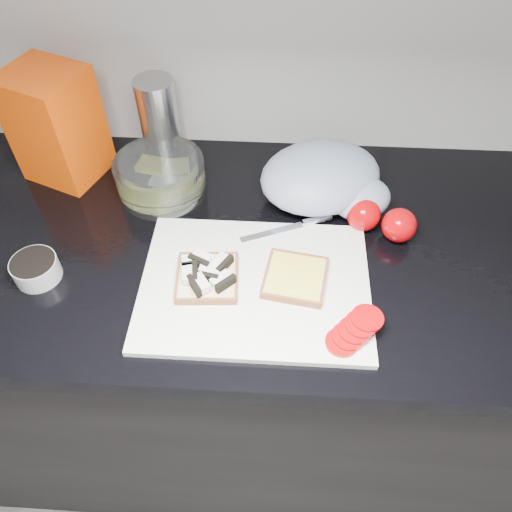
{
  "coord_description": "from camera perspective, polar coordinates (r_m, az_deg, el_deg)",
  "views": [
    {
      "loc": [
        0.13,
        0.55,
        1.6
      ],
      "look_at": [
        0.1,
        1.11,
        0.95
      ],
      "focal_mm": 35.0,
      "sensor_mm": 36.0,
      "label": 1
    }
  ],
  "objects": [
    {
      "name": "steel_canister",
      "position": [
        1.1,
        -10.95,
        14.74
      ],
      "size": [
        0.08,
        0.08,
        0.19
      ],
      "primitive_type": "cylinder",
      "color": "#AAAAAF",
      "rests_on": "countertop"
    },
    {
      "name": "bread_bag",
      "position": [
        1.11,
        -21.86,
        13.71
      ],
      "size": [
        0.18,
        0.18,
        0.23
      ],
      "primitive_type": "cube",
      "rotation": [
        0.0,
        0.0,
        -0.38
      ],
      "color": "#F05604",
      "rests_on": "countertop"
    },
    {
      "name": "tub_lid",
      "position": [
        1.04,
        -9.53,
        6.1
      ],
      "size": [
        0.1,
        0.1,
        0.01
      ],
      "primitive_type": "cylinder",
      "rotation": [
        0.0,
        0.0,
        0.18
      ],
      "color": "silver",
      "rests_on": "countertop"
    },
    {
      "name": "grocery_bag",
      "position": [
        1.01,
        8.01,
        8.64
      ],
      "size": [
        0.3,
        0.27,
        0.11
      ],
      "rotation": [
        0.0,
        0.0,
        0.38
      ],
      "color": "#929FB3",
      "rests_on": "countertop"
    },
    {
      "name": "whole_tomatoes",
      "position": [
        0.98,
        14.11,
        4.04
      ],
      "size": [
        0.13,
        0.09,
        0.07
      ],
      "rotation": [
        0.0,
        0.0,
        -0.06
      ],
      "color": "#B40408",
      "rests_on": "countertop"
    },
    {
      "name": "base_cabinet",
      "position": [
        1.35,
        -4.05,
        -11.31
      ],
      "size": [
        3.5,
        0.6,
        0.86
      ],
      "primitive_type": "cube",
      "color": "black",
      "rests_on": "ground"
    },
    {
      "name": "glass_bowl",
      "position": [
        1.05,
        -10.83,
        8.89
      ],
      "size": [
        0.18,
        0.18,
        0.08
      ],
      "rotation": [
        0.0,
        0.0,
        -0.19
      ],
      "color": "silver",
      "rests_on": "countertop"
    },
    {
      "name": "knife",
      "position": [
        0.97,
        4.84,
        3.55
      ],
      "size": [
        0.18,
        0.08,
        0.01
      ],
      "rotation": [
        0.0,
        0.0,
        0.4
      ],
      "color": "silver",
      "rests_on": "cutting_board"
    },
    {
      "name": "cutting_board",
      "position": [
        0.88,
        -0.12,
        -3.35
      ],
      "size": [
        0.4,
        0.3,
        0.01
      ],
      "primitive_type": "cube",
      "color": "white",
      "rests_on": "countertop"
    },
    {
      "name": "bread_left",
      "position": [
        0.87,
        -5.65,
        -2.27
      ],
      "size": [
        0.12,
        0.12,
        0.03
      ],
      "rotation": [
        0.0,
        0.0,
        0.07
      ],
      "color": "#F9E2AF",
      "rests_on": "cutting_board"
    },
    {
      "name": "seed_tub",
      "position": [
        0.96,
        -23.89,
        -1.27
      ],
      "size": [
        0.08,
        0.08,
        0.04
      ],
      "color": "#9DA2A2",
      "rests_on": "countertop"
    },
    {
      "name": "bread_right",
      "position": [
        0.87,
        4.51,
        -2.47
      ],
      "size": [
        0.13,
        0.13,
        0.02
      ],
      "rotation": [
        0.0,
        0.0,
        -0.16
      ],
      "color": "#F9E2AF",
      "rests_on": "cutting_board"
    },
    {
      "name": "tomato_slices",
      "position": [
        0.82,
        11.19,
        -8.32
      ],
      "size": [
        0.11,
        0.1,
        0.02
      ],
      "rotation": [
        0.0,
        0.0,
        0.28
      ],
      "color": "#B40408",
      "rests_on": "cutting_board"
    },
    {
      "name": "countertop",
      "position": [
        0.98,
        -5.45,
        1.64
      ],
      "size": [
        3.5,
        0.64,
        0.04
      ],
      "primitive_type": "cube",
      "color": "black",
      "rests_on": "base_cabinet"
    }
  ]
}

